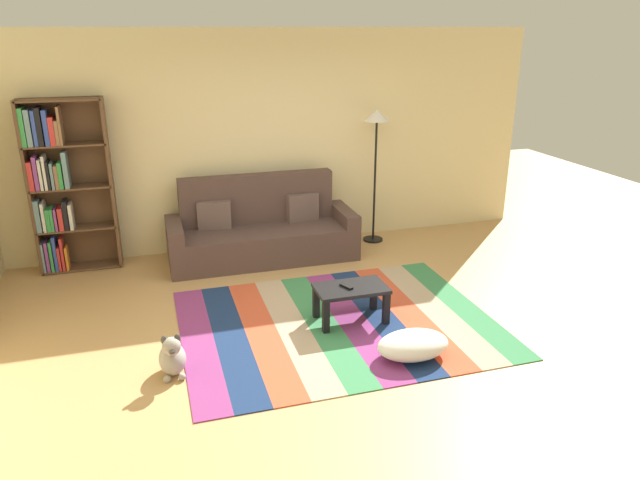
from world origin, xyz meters
TOP-DOWN VIEW (x-y plane):
  - ground_plane at (0.00, 0.00)m, footprint 14.00×14.00m
  - back_wall at (0.00, 2.55)m, footprint 6.80×0.10m
  - rug at (-0.00, 0.10)m, footprint 2.96×2.31m
  - couch at (-0.35, 2.02)m, footprint 2.26×0.80m
  - bookshelf at (-2.58, 2.30)m, footprint 0.90×0.28m
  - coffee_table at (0.13, 0.11)m, footprint 0.68×0.40m
  - pouf at (0.42, -0.68)m, footprint 0.64×0.42m
  - dog at (-1.58, -0.35)m, footprint 0.22×0.35m
  - standing_lamp at (1.19, 2.20)m, footprint 0.32×0.32m
  - tv_remote at (0.09, 0.11)m, footprint 0.10×0.15m

SIDE VIEW (x-z plane):
  - ground_plane at x=0.00m, z-range 0.00..0.00m
  - rug at x=0.00m, z-range 0.00..0.01m
  - pouf at x=0.42m, z-range 0.01..0.24m
  - dog at x=-1.58m, z-range -0.04..0.36m
  - coffee_table at x=0.13m, z-range 0.11..0.47m
  - couch at x=-0.35m, z-range -0.16..0.84m
  - tv_remote at x=0.09m, z-range 0.36..0.38m
  - bookshelf at x=-2.58m, z-range 0.03..2.01m
  - back_wall at x=0.00m, z-range 0.00..2.70m
  - standing_lamp at x=1.19m, z-range 0.58..2.31m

